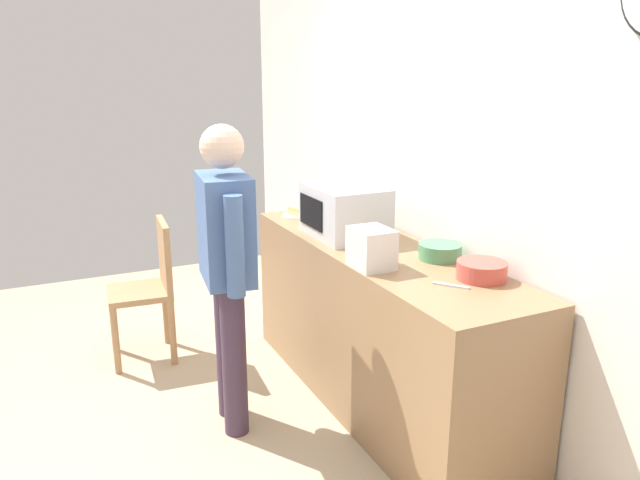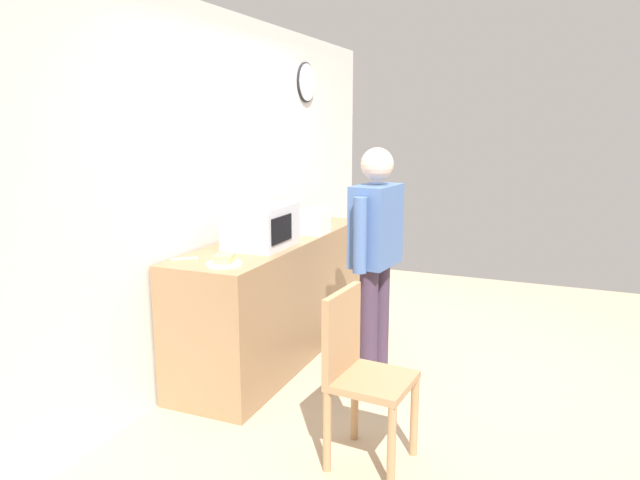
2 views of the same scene
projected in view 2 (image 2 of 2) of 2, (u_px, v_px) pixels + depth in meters
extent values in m
plane|color=tan|center=(428.00, 381.00, 4.14)|extent=(6.00, 6.00, 0.00)
cube|color=silver|center=(228.00, 189.00, 4.48)|extent=(5.40, 0.10, 2.60)
cylinder|color=white|center=(306.00, 82.00, 5.50)|extent=(0.34, 0.03, 0.34)
cylinder|color=black|center=(306.00, 82.00, 5.50)|extent=(0.37, 0.02, 0.37)
cube|color=#93704C|center=(276.00, 297.00, 4.54)|extent=(2.18, 0.62, 0.94)
cube|color=silver|center=(261.00, 226.00, 4.11)|extent=(0.50, 0.38, 0.30)
cube|color=black|center=(282.00, 229.00, 3.98)|extent=(0.30, 0.01, 0.18)
cylinder|color=white|center=(224.00, 264.00, 3.60)|extent=(0.22, 0.22, 0.01)
cube|color=#DAB86B|center=(224.00, 259.00, 3.59)|extent=(0.14, 0.14, 0.05)
cylinder|color=#C64C42|center=(292.00, 218.00, 5.09)|extent=(0.24, 0.24, 0.08)
cylinder|color=#4C8E60|center=(272.00, 225.00, 4.78)|extent=(0.23, 0.23, 0.08)
cube|color=silver|center=(315.00, 221.00, 4.59)|extent=(0.22, 0.18, 0.20)
cube|color=silver|center=(313.00, 224.00, 5.04)|extent=(0.15, 0.12, 0.01)
cube|color=silver|center=(184.00, 259.00, 3.76)|extent=(0.13, 0.14, 0.01)
cylinder|color=#3F2E43|center=(380.00, 318.00, 4.20)|extent=(0.13, 0.13, 0.84)
cylinder|color=#3F2E43|center=(368.00, 327.00, 4.03)|extent=(0.13, 0.13, 0.84)
cube|color=#47669E|center=(376.00, 225.00, 3.98)|extent=(0.43, 0.29, 0.55)
cylinder|color=#47669E|center=(390.00, 224.00, 4.19)|extent=(0.09, 0.09, 0.50)
cylinder|color=#47669E|center=(360.00, 235.00, 3.77)|extent=(0.09, 0.09, 0.50)
sphere|color=beige|center=(377.00, 164.00, 3.89)|extent=(0.22, 0.22, 0.22)
cylinder|color=#A87F56|center=(391.00, 448.00, 2.88)|extent=(0.04, 0.04, 0.45)
cylinder|color=#A87F56|center=(414.00, 417.00, 3.19)|extent=(0.04, 0.04, 0.45)
cylinder|color=#A87F56|center=(327.00, 431.00, 3.04)|extent=(0.04, 0.04, 0.45)
cylinder|color=#A87F56|center=(355.00, 403.00, 3.35)|extent=(0.04, 0.04, 0.45)
cube|color=#A87F56|center=(373.00, 381.00, 3.06)|extent=(0.43, 0.43, 0.04)
cube|color=#A87F56|center=(342.00, 331.00, 3.10)|extent=(0.40, 0.07, 0.45)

